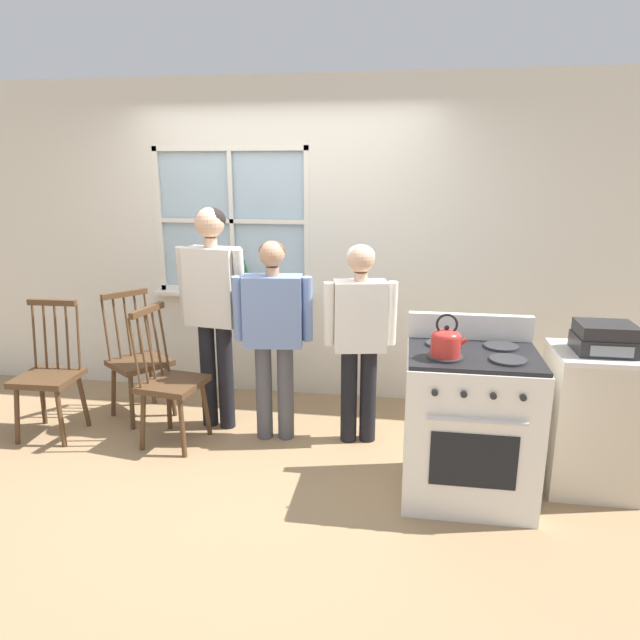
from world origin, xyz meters
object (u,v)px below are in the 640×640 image
Objects in this scene: chair_center_cluster at (139,362)px; kettle at (446,341)px; chair_by_window at (49,376)px; person_adult_right at (360,327)px; stove at (469,423)px; stereo at (605,338)px; chair_near_wall at (170,383)px; person_elderly_left at (213,296)px; person_teen_center at (273,324)px; potted_plant at (244,282)px; side_counter at (593,420)px.

chair_center_cluster is 4.13× the size of kettle.
chair_by_window is 0.70× the size of person_adult_right.
person_adult_right is 0.95m from kettle.
stove is at bearing 37.35° from kettle.
stereo is (0.78, 0.20, 0.51)m from stove.
chair_near_wall is at bearing 164.92° from kettle.
person_adult_right is at bearing 4.61° from person_elderly_left.
chair_center_cluster is at bearing 163.25° from person_adult_right.
person_teen_center is 1.01× the size of person_adult_right.
chair_near_wall is 1.43m from person_adult_right.
person_teen_center is 4.65× the size of potted_plant.
chair_center_cluster is at bearing 162.48° from stove.
chair_near_wall is 0.87m from person_teen_center.
stove is at bearing -12.18° from person_elderly_left.
kettle is at bearing -96.20° from chair_near_wall.
person_teen_center reaches higher than person_adult_right.
side_counter is (3.81, -0.15, -0.01)m from chair_by_window.
chair_near_wall reaches higher than side_counter.
stove reaches higher than chair_by_window.
kettle is (1.17, -0.70, 0.14)m from person_teen_center.
person_teen_center is at bearing 157.01° from stove.
potted_plant reaches higher than chair_near_wall.
chair_center_cluster is at bearing 162.30° from person_teen_center.
chair_by_window reaches higher than side_counter.
side_counter is 0.54m from stereo.
person_adult_right is (2.30, 0.25, 0.41)m from chair_by_window.
stove is at bearing -51.76° from person_adult_right.
person_teen_center reaches higher than potted_plant.
person_adult_right is (1.11, -0.08, -0.17)m from person_elderly_left.
person_elderly_left reaches higher than potted_plant.
chair_center_cluster is at bearing -139.76° from potted_plant.
chair_center_cluster is 2.59m from kettle.
chair_near_wall is 1.13× the size of side_counter.
stereo is at bearing -62.93° from chair_center_cluster.
chair_near_wall is at bearing -1.42° from chair_by_window.
person_elderly_left is at bearing 169.56° from side_counter.
chair_near_wall is at bearing 178.90° from person_adult_right.
side_counter is at bearing 20.32° from kettle.
person_elderly_left is at bearing 158.11° from person_teen_center.
potted_plant reaches higher than stove.
person_adult_right is at bearing -58.24° from chair_center_cluster.
person_elderly_left reaches higher than stove.
person_teen_center reaches higher than chair_by_window.
chair_by_window and chair_center_cluster have the same top height.
person_elderly_left is 1.16× the size of person_adult_right.
person_elderly_left is at bearing 153.36° from kettle.
person_adult_right is (1.35, 0.24, 0.41)m from chair_near_wall.
kettle is (0.55, -0.75, 0.15)m from person_adult_right.
chair_by_window is 0.66m from chair_center_cluster.
kettle is at bearing -37.75° from person_teen_center.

